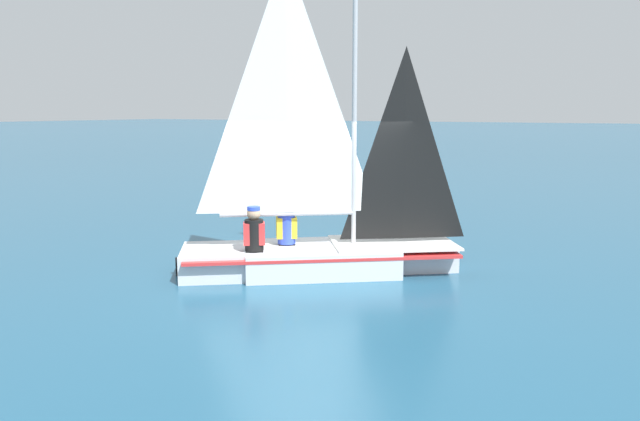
# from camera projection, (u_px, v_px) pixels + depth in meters

# --- Properties ---
(ground_plane) EXTENTS (260.00, 260.00, 0.00)m
(ground_plane) POSITION_uv_depth(u_px,v_px,m) (320.00, 271.00, 10.50)
(ground_plane) COLOR #235675
(sailboat_main) EXTENTS (4.45, 3.85, 5.23)m
(sailboat_main) POSITION_uv_depth(u_px,v_px,m) (318.00, 230.00, 10.39)
(sailboat_main) COLOR silver
(sailboat_main) RESTS_ON ground_plane
(sailor_helm) EXTENTS (0.43, 0.42, 1.16)m
(sailor_helm) POSITION_uv_depth(u_px,v_px,m) (287.00, 233.00, 10.52)
(sailor_helm) COLOR black
(sailor_helm) RESTS_ON ground_plane
(sailor_crew) EXTENTS (0.43, 0.42, 1.16)m
(sailor_crew) POSITION_uv_depth(u_px,v_px,m) (254.00, 239.00, 10.01)
(sailor_crew) COLOR black
(sailor_crew) RESTS_ON ground_plane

